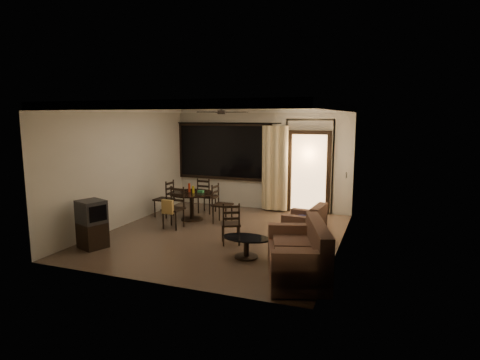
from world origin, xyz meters
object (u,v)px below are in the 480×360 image
at_px(sofa, 301,257).
at_px(armchair, 307,227).
at_px(dining_chair_south, 173,215).
at_px(tv_cabinet, 92,224).
at_px(side_chair, 231,231).
at_px(dining_table, 192,198).
at_px(dining_chair_west, 165,206).
at_px(dining_chair_east, 222,212).
at_px(dining_chair_north, 207,202).
at_px(coffee_table, 246,244).

bearing_deg(sofa, armchair, 80.26).
distance_m(dining_chair_south, tv_cabinet, 1.95).
bearing_deg(armchair, side_chair, -149.00).
bearing_deg(dining_table, dining_chair_south, -92.72).
bearing_deg(dining_chair_west, sofa, 59.35).
distance_m(dining_chair_east, side_chair, 1.64).
xyz_separation_m(dining_chair_north, side_chair, (1.60, -2.25, -0.02)).
distance_m(dining_chair_north, coffee_table, 3.62).
relative_size(tv_cabinet, side_chair, 1.09).
relative_size(dining_chair_east, armchair, 1.15).
relative_size(dining_chair_east, coffee_table, 1.08).
relative_size(dining_chair_west, sofa, 0.52).
bearing_deg(dining_chair_south, dining_table, 89.88).
bearing_deg(armchair, dining_chair_south, -173.49).
bearing_deg(dining_chair_north, dining_chair_east, 136.76).
relative_size(dining_chair_west, dining_chair_east, 1.00).
distance_m(armchair, coffee_table, 1.58).
distance_m(dining_table, dining_chair_west, 0.86).
distance_m(dining_table, coffee_table, 3.07).
bearing_deg(dining_chair_west, armchair, 80.66).
height_order(dining_chair_south, coffee_table, dining_chair_south).
relative_size(dining_chair_east, dining_chair_south, 1.00).
relative_size(tv_cabinet, coffee_table, 1.08).
height_order(dining_chair_east, sofa, dining_chair_east).
bearing_deg(dining_chair_north, sofa, 136.17).
height_order(dining_chair_west, armchair, dining_chair_west).
xyz_separation_m(dining_table, dining_chair_west, (-0.82, 0.04, -0.26)).
height_order(dining_chair_east, dining_chair_north, same).
height_order(dining_table, dining_chair_north, dining_chair_north).
height_order(sofa, coffee_table, sofa).
xyz_separation_m(dining_chair_west, armchair, (3.86, -0.82, 0.03)).
bearing_deg(side_chair, coffee_table, 104.49).
height_order(dining_chair_west, coffee_table, dining_chair_west).
bearing_deg(dining_chair_south, sofa, -25.82).
bearing_deg(sofa, dining_table, 122.96).
distance_m(dining_chair_west, dining_chair_east, 1.65).
xyz_separation_m(dining_chair_west, side_chair, (2.45, -1.50, -0.02)).
height_order(dining_chair_north, armchair, dining_chair_north).
bearing_deg(dining_table, dining_chair_north, 87.54).
relative_size(dining_chair_north, coffee_table, 1.08).
xyz_separation_m(dining_chair_north, armchair, (3.02, -1.56, 0.03)).
height_order(tv_cabinet, side_chair, tv_cabinet).
xyz_separation_m(dining_chair_east, dining_chair_north, (-0.80, 0.82, 0.00)).
bearing_deg(dining_chair_east, armchair, -105.90).
relative_size(dining_chair_west, dining_chair_south, 1.00).
bearing_deg(sofa, dining_chair_north, 115.36).
relative_size(dining_chair_south, armchair, 1.15).
relative_size(dining_chair_south, side_chair, 1.09).
distance_m(dining_chair_south, dining_chair_north, 1.64).
relative_size(dining_chair_east, sofa, 0.52).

